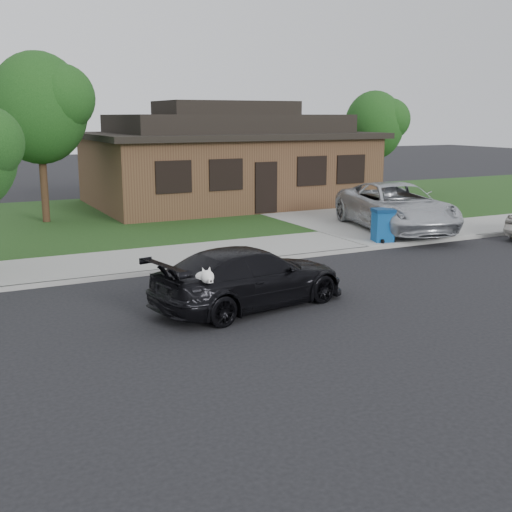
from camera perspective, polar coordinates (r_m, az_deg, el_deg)
name	(u,v)px	position (r m, az deg, el deg)	size (l,w,h in m)	color
ground	(329,291)	(15.50, 6.48, -3.15)	(120.00, 120.00, 0.00)	black
sidewalk	(240,251)	(19.74, -1.42, 0.47)	(60.00, 3.00, 0.12)	gray
curb	(262,260)	(18.42, 0.56, -0.38)	(60.00, 0.12, 0.12)	gray
lawn	(159,215)	(27.08, -8.65, 3.60)	(60.00, 13.00, 0.13)	#193814
driveway	(319,215)	(26.90, 5.65, 3.63)	(4.50, 13.00, 0.14)	gray
sedan	(250,277)	(14.04, -0.57, -1.89)	(4.86, 2.75, 1.33)	black
minivan	(396,206)	(23.47, 12.35, 4.33)	(2.72, 5.90, 1.64)	silver
recycling_bin	(383,225)	(21.14, 11.21, 2.71)	(0.81, 0.81, 1.08)	navy
house	(226,160)	(30.14, -2.65, 8.56)	(12.60, 8.60, 4.65)	#422B1C
tree_0	(44,106)	(25.66, -18.36, 12.54)	(3.78, 3.60, 6.34)	#332114
tree_1	(378,124)	(33.71, 10.76, 11.45)	(3.15, 3.00, 5.25)	#332114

